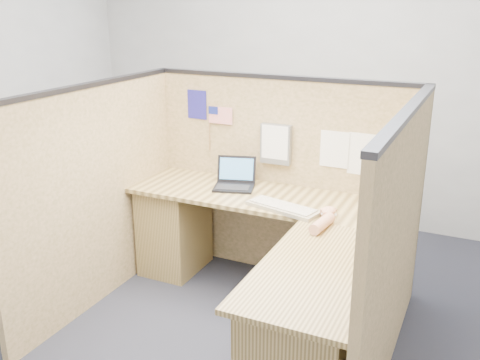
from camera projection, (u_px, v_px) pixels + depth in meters
The scene contains 13 objects.
floor at pixel (221, 336), 3.41m from camera, with size 5.00×5.00×0.00m, color black.
wall_back at pixel (331, 74), 4.90m from camera, with size 5.00×5.00×0.00m, color #A0A2A5.
cubicle_partitions at pixel (249, 202), 3.53m from camera, with size 2.06×1.83×1.53m.
l_desk at pixel (266, 267), 3.45m from camera, with size 1.95×1.75×0.73m.
laptop at pixel (237, 180), 3.92m from camera, with size 0.34×0.35×0.21m.
keyboard at pixel (283, 207), 3.49m from camera, with size 0.52×0.28×0.03m.
mouse at pixel (329, 214), 3.36m from camera, with size 0.10×0.06×0.04m, color silver.
hand_forearm at pixel (324, 220), 3.24m from camera, with size 0.10×0.37×0.08m.
blue_poster at pixel (197, 105), 4.12m from camera, with size 0.17×0.00×0.22m, color navy.
american_flag at pixel (218, 117), 4.05m from camera, with size 0.20×0.01×0.35m.
file_holder at pixel (276, 144), 3.90m from camera, with size 0.23×0.05×0.29m.
paper_left at pixel (334, 149), 3.74m from camera, with size 0.20×0.00×0.26m, color white.
paper_right at pixel (364, 155), 3.66m from camera, with size 0.23×0.00×0.29m, color white.
Camera 1 is at (1.35, -2.59, 2.02)m, focal length 40.00 mm.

